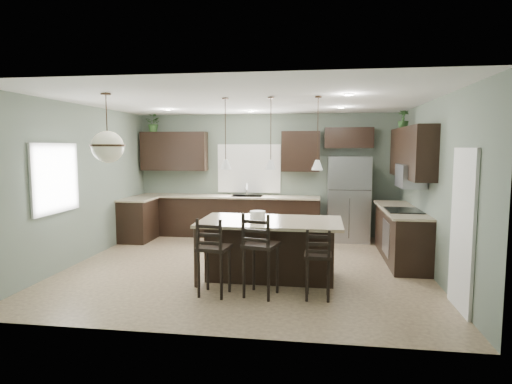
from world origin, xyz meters
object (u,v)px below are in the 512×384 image
at_px(bar_stool_left, 214,256).
at_px(bar_stool_center, 261,254).
at_px(refrigerator, 348,199).
at_px(serving_dish, 258,215).
at_px(plant_back_left, 154,123).
at_px(bar_stool_right, 318,263).
at_px(kitchen_island, 270,250).

distance_m(bar_stool_left, bar_stool_center, 0.65).
distance_m(refrigerator, bar_stool_left, 4.38).
xyz_separation_m(refrigerator, serving_dish, (-1.58, -3.00, 0.07)).
xyz_separation_m(refrigerator, plant_back_left, (-4.48, 0.18, 1.68)).
bearing_deg(refrigerator, bar_stool_center, -110.65).
xyz_separation_m(bar_stool_center, plant_back_left, (-3.05, 3.97, 2.01)).
distance_m(refrigerator, bar_stool_right, 3.86).
bearing_deg(bar_stool_center, bar_stool_right, 14.05).
relative_size(bar_stool_center, plant_back_left, 2.92).
height_order(refrigerator, serving_dish, refrigerator).
distance_m(bar_stool_center, plant_back_left, 5.39).
bearing_deg(bar_stool_center, kitchen_island, 100.37).
relative_size(refrigerator, kitchen_island, 0.85).
relative_size(bar_stool_right, plant_back_left, 2.43).
xyz_separation_m(bar_stool_left, bar_stool_right, (1.42, 0.07, -0.06)).
bearing_deg(bar_stool_right, bar_stool_left, -176.94).
bearing_deg(serving_dish, bar_stool_left, -120.02).
xyz_separation_m(refrigerator, kitchen_island, (-1.38, -3.00, -0.46)).
height_order(bar_stool_left, plant_back_left, plant_back_left).
xyz_separation_m(kitchen_island, serving_dish, (-0.20, 0.00, 0.53)).
relative_size(serving_dish, bar_stool_right, 0.25).
bearing_deg(serving_dish, bar_stool_center, -78.83).
relative_size(refrigerator, bar_stool_right, 1.89).
bearing_deg(serving_dish, plant_back_left, 132.32).
height_order(refrigerator, bar_stool_right, refrigerator).
bearing_deg(bar_stool_center, bar_stool_left, -160.86).
xyz_separation_m(bar_stool_center, bar_stool_right, (0.78, 0.00, -0.10)).
distance_m(serving_dish, bar_stool_center, 0.90).
bearing_deg(bar_stool_left, plant_back_left, 128.27).
bearing_deg(kitchen_island, plant_back_left, 134.70).
distance_m(bar_stool_right, plant_back_left, 5.90).
xyz_separation_m(refrigerator, bar_stool_left, (-2.07, -3.85, -0.38)).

